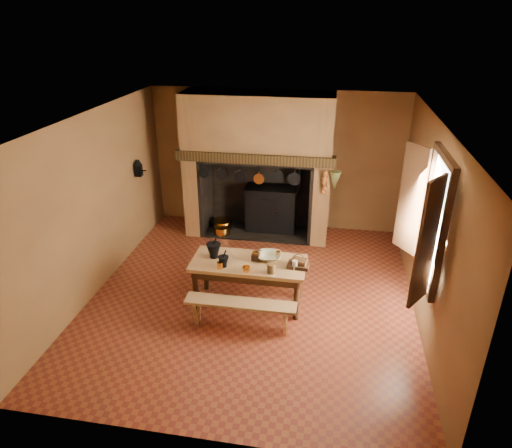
{
  "coord_description": "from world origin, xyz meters",
  "views": [
    {
      "loc": [
        1.1,
        -6.02,
        4.14
      ],
      "look_at": [
        0.01,
        0.3,
        1.12
      ],
      "focal_mm": 32.0,
      "sensor_mm": 36.0,
      "label": 1
    }
  ],
  "objects": [
    {
      "name": "glass_jar",
      "position": [
        0.68,
        -0.31,
        0.81
      ],
      "size": [
        0.08,
        0.08,
        0.14
      ],
      "primitive_type": "cylinder",
      "rotation": [
        0.0,
        0.0,
        -0.06
      ],
      "color": "beige",
      "rests_on": "work_table"
    },
    {
      "name": "bench_front",
      "position": [
        -0.02,
        -0.84,
        0.33
      ],
      "size": [
        1.58,
        0.28,
        0.44
      ],
      "color": "tan",
      "rests_on": "floor"
    },
    {
      "name": "wall_front",
      "position": [
        0.0,
        -2.75,
        1.4
      ],
      "size": [
        5.0,
        0.02,
        2.8
      ],
      "primitive_type": "cube",
      "color": "olive",
      "rests_on": "floor"
    },
    {
      "name": "hanging_pans",
      "position": [
        -0.34,
        1.81,
        1.36
      ],
      "size": [
        1.92,
        0.29,
        0.27
      ],
      "color": "black",
      "rests_on": "chimney_breast"
    },
    {
      "name": "wall_coffee_mill",
      "position": [
        -2.42,
        1.55,
        1.52
      ],
      "size": [
        0.23,
        0.16,
        0.31
      ],
      "color": "black",
      "rests_on": "wall_left"
    },
    {
      "name": "mixing_bowl",
      "position": [
        0.28,
        -0.08,
        0.78
      ],
      "size": [
        0.38,
        0.38,
        0.09
      ],
      "primitive_type": "imported",
      "rotation": [
        0.0,
        0.0,
        0.06
      ],
      "color": "beige",
      "rests_on": "work_table"
    },
    {
      "name": "coffee_grinder",
      "position": [
        0.08,
        -0.15,
        0.81
      ],
      "size": [
        0.15,
        0.12,
        0.18
      ],
      "rotation": [
        0.0,
        0.0,
        -0.04
      ],
      "color": "#351F10",
      "rests_on": "work_table"
    },
    {
      "name": "iron_range",
      "position": [
        -0.04,
        2.45,
        0.48
      ],
      "size": [
        1.12,
        0.55,
        1.6
      ],
      "color": "black",
      "rests_on": "floor"
    },
    {
      "name": "hearth_pans",
      "position": [
        -1.05,
        2.22,
        0.09
      ],
      "size": [
        0.51,
        0.62,
        0.2
      ],
      "color": "orange",
      "rests_on": "floor"
    },
    {
      "name": "ceiling",
      "position": [
        0.0,
        0.0,
        2.8
      ],
      "size": [
        5.5,
        5.5,
        0.0
      ],
      "primitive_type": "plane",
      "rotation": [
        3.14,
        0.0,
        0.0
      ],
      "color": "silver",
      "rests_on": "back_wall"
    },
    {
      "name": "mortar_large",
      "position": [
        -0.56,
        -0.17,
        0.87
      ],
      "size": [
        0.22,
        0.22,
        0.38
      ],
      "rotation": [
        0.0,
        0.0,
        -0.32
      ],
      "color": "black",
      "rests_on": "work_table"
    },
    {
      "name": "chimney_breast",
      "position": [
        -0.3,
        2.31,
        1.81
      ],
      "size": [
        2.95,
        0.96,
        2.8
      ],
      "color": "olive",
      "rests_on": "floor"
    },
    {
      "name": "window",
      "position": [
        2.35,
        -0.4,
        1.7
      ],
      "size": [
        0.39,
        1.75,
        1.76
      ],
      "color": "white",
      "rests_on": "wall_right"
    },
    {
      "name": "brass_mug_a",
      "position": [
        -0.39,
        -0.47,
        0.79
      ],
      "size": [
        0.11,
        0.11,
        0.1
      ],
      "primitive_type": "cylinder",
      "rotation": [
        0.0,
        0.0,
        -0.29
      ],
      "color": "orange",
      "rests_on": "work_table"
    },
    {
      "name": "brass_cup",
      "position": [
        0.01,
        -0.51,
        0.78
      ],
      "size": [
        0.13,
        0.13,
        0.09
      ],
      "primitive_type": "imported",
      "rotation": [
        0.0,
        0.0,
        0.16
      ],
      "color": "orange",
      "rests_on": "work_table"
    },
    {
      "name": "wooden_tray",
      "position": [
        0.73,
        -0.24,
        0.77
      ],
      "size": [
        0.33,
        0.25,
        0.05
      ],
      "primitive_type": "cube",
      "rotation": [
        0.0,
        0.0,
        -0.08
      ],
      "color": "#351F10",
      "rests_on": "work_table"
    },
    {
      "name": "stoneware_crock",
      "position": [
        0.36,
        -0.47,
        0.81
      ],
      "size": [
        0.15,
        0.15,
        0.15
      ],
      "primitive_type": "cylinder",
      "rotation": [
        0.0,
        0.0,
        0.32
      ],
      "color": "brown",
      "rests_on": "work_table"
    },
    {
      "name": "bench_back",
      "position": [
        -0.02,
        0.39,
        0.3
      ],
      "size": [
        1.4,
        0.25,
        0.39
      ],
      "color": "tan",
      "rests_on": "floor"
    },
    {
      "name": "wicker_basket",
      "position": [
        0.74,
        -0.23,
        0.81
      ],
      "size": [
        0.25,
        0.2,
        0.21
      ],
      "rotation": [
        0.0,
        0.0,
        -0.2
      ],
      "color": "#4E3217",
      "rests_on": "work_table"
    },
    {
      "name": "onion_string",
      "position": [
        1.0,
        1.79,
        1.33
      ],
      "size": [
        0.12,
        0.1,
        0.46
      ],
      "primitive_type": null,
      "color": "#B05820",
      "rests_on": "chimney_breast"
    },
    {
      "name": "wall_left",
      "position": [
        -2.5,
        0.0,
        1.4
      ],
      "size": [
        0.02,
        5.5,
        2.8
      ],
      "primitive_type": "cube",
      "color": "olive",
      "rests_on": "floor"
    },
    {
      "name": "wall_right",
      "position": [
        2.5,
        0.0,
        1.4
      ],
      "size": [
        0.02,
        5.5,
        2.8
      ],
      "primitive_type": "cube",
      "color": "olive",
      "rests_on": "floor"
    },
    {
      "name": "mortar_small",
      "position": [
        -0.35,
        -0.41,
        0.83
      ],
      "size": [
        0.16,
        0.16,
        0.27
      ],
      "rotation": [
        0.0,
        0.0,
        0.06
      ],
      "color": "black",
      "rests_on": "work_table"
    },
    {
      "name": "back_wall",
      "position": [
        0.0,
        2.75,
        1.4
      ],
      "size": [
        5.0,
        0.02,
        2.8
      ],
      "primitive_type": "cube",
      "color": "olive",
      "rests_on": "floor"
    },
    {
      "name": "herb_bunch",
      "position": [
        1.18,
        1.79,
        1.38
      ],
      "size": [
        0.2,
        0.2,
        0.35
      ],
      "primitive_type": "cone",
      "rotation": [
        3.14,
        0.0,
        0.0
      ],
      "color": "brown",
      "rests_on": "chimney_breast"
    },
    {
      "name": "work_table",
      "position": [
        -0.02,
        -0.21,
        0.62
      ],
      "size": [
        1.71,
        0.76,
        0.74
      ],
      "color": "tan",
      "rests_on": "floor"
    },
    {
      "name": "brass_mug_b",
      "position": [
        0.4,
        0.02,
        0.78
      ],
      "size": [
        0.1,
        0.1,
        0.09
      ],
      "primitive_type": "cylinder",
      "rotation": [
        0.0,
        0.0,
        -0.38
      ],
      "color": "orange",
      "rests_on": "work_table"
    },
    {
      "name": "floor",
      "position": [
        0.0,
        0.0,
        0.0
      ],
      "size": [
        5.5,
        5.5,
        0.0
      ],
      "primitive_type": "plane",
      "color": "brown",
      "rests_on": "ground"
    }
  ]
}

